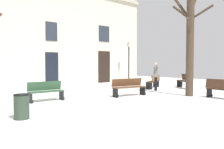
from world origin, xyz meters
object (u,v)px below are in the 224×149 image
(tree_left_of_center, at_px, (190,38))
(streetlamp, at_px, (129,57))
(person_crossing_plaza, at_px, (156,75))
(bench_back_to_back_right, at_px, (224,89))
(bench_far_corner, at_px, (46,91))
(bench_by_litter_bin, at_px, (154,81))
(bench_back_to_back_left, at_px, (185,81))
(litter_bin, at_px, (22,106))
(bench_facing_shops, at_px, (129,87))

(tree_left_of_center, bearing_deg, streetlamp, 62.04)
(tree_left_of_center, relative_size, person_crossing_plaza, 3.63)
(tree_left_of_center, bearing_deg, person_crossing_plaza, 74.00)
(bench_back_to_back_right, bearing_deg, bench_far_corner, 56.36)
(bench_by_litter_bin, xyz_separation_m, bench_back_to_back_left, (1.45, -1.46, 0.04))
(bench_back_to_back_right, relative_size, person_crossing_plaza, 1.03)
(litter_bin, relative_size, person_crossing_plaza, 0.44)
(litter_bin, bearing_deg, streetlamp, 29.66)
(litter_bin, height_order, bench_facing_shops, bench_facing_shops)
(bench_by_litter_bin, bearing_deg, streetlamp, -138.92)
(bench_far_corner, bearing_deg, streetlamp, 29.48)
(tree_left_of_center, bearing_deg, bench_by_litter_bin, 62.99)
(bench_facing_shops, bearing_deg, bench_far_corner, 171.79)
(streetlamp, height_order, bench_by_litter_bin, streetlamp)
(bench_facing_shops, bearing_deg, litter_bin, -157.53)
(tree_left_of_center, bearing_deg, bench_back_to_back_right, -84.13)
(tree_left_of_center, relative_size, litter_bin, 8.20)
(bench_back_to_back_right, distance_m, bench_back_to_back_left, 4.89)
(tree_left_of_center, distance_m, person_crossing_plaza, 3.38)
(bench_back_to_back_right, height_order, bench_far_corner, bench_back_to_back_right)
(person_crossing_plaza, bearing_deg, bench_by_litter_bin, 177.15)
(bench_back_to_back_right, distance_m, bench_facing_shops, 4.47)
(bench_facing_shops, relative_size, bench_by_litter_bin, 1.04)
(bench_back_to_back_right, xyz_separation_m, bench_facing_shops, (-2.43, 3.76, 0.00))
(tree_left_of_center, relative_size, bench_facing_shops, 3.24)
(bench_facing_shops, relative_size, bench_back_to_back_left, 1.15)
(bench_by_litter_bin, bearing_deg, bench_far_corner, -19.15)
(tree_left_of_center, height_order, litter_bin, tree_left_of_center)
(litter_bin, height_order, bench_far_corner, bench_far_corner)
(bench_back_to_back_right, bearing_deg, bench_by_litter_bin, -11.98)
(bench_far_corner, bearing_deg, litter_bin, -125.00)
(bench_back_to_back_right, distance_m, bench_far_corner, 8.10)
(tree_left_of_center, xyz_separation_m, litter_bin, (-8.32, 0.85, -2.56))
(bench_facing_shops, height_order, bench_by_litter_bin, bench_facing_shops)
(tree_left_of_center, bearing_deg, litter_bin, 174.15)
(person_crossing_plaza, bearing_deg, litter_bin, -33.71)
(bench_far_corner, height_order, bench_by_litter_bin, bench_by_litter_bin)
(streetlamp, height_order, person_crossing_plaza, streetlamp)
(bench_by_litter_bin, relative_size, person_crossing_plaza, 1.08)
(bench_far_corner, relative_size, bench_by_litter_bin, 0.88)
(tree_left_of_center, height_order, person_crossing_plaza, tree_left_of_center)
(bench_back_to_back_right, distance_m, person_crossing_plaza, 4.36)
(bench_facing_shops, bearing_deg, bench_back_to_back_right, -46.06)
(bench_back_to_back_right, bearing_deg, bench_back_to_back_left, -33.77)
(bench_back_to_back_left, bearing_deg, streetlamp, -150.21)
(streetlamp, distance_m, bench_back_to_back_right, 10.65)
(litter_bin, distance_m, bench_back_to_back_right, 8.86)
(streetlamp, relative_size, bench_far_corner, 2.18)
(litter_bin, bearing_deg, bench_far_corner, 49.39)
(bench_far_corner, distance_m, bench_by_litter_bin, 7.94)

